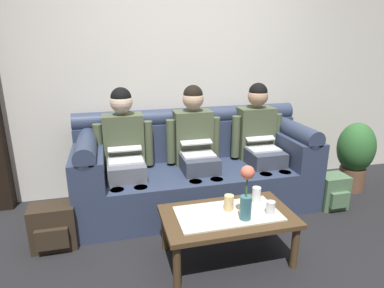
# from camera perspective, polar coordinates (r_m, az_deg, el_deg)

# --- Properties ---
(ground_plane) EXTENTS (14.00, 14.00, 0.00)m
(ground_plane) POSITION_cam_1_polar(r_m,az_deg,el_deg) (2.58, 7.77, -21.69)
(ground_plane) COLOR black
(back_wall_patterned) EXTENTS (6.00, 0.12, 2.90)m
(back_wall_patterned) POSITION_cam_1_polar(r_m,az_deg,el_deg) (3.64, -1.62, 14.63)
(back_wall_patterned) COLOR silver
(back_wall_patterned) RESTS_ON ground_plane
(couch) EXTENTS (2.33, 0.88, 0.96)m
(couch) POSITION_cam_1_polar(r_m,az_deg,el_deg) (3.36, 0.56, -4.53)
(couch) COLOR #2D3851
(couch) RESTS_ON ground_plane
(person_left) EXTENTS (0.56, 0.67, 1.22)m
(person_left) POSITION_cam_1_polar(r_m,az_deg,el_deg) (3.16, -11.62, -0.76)
(person_left) COLOR #595B66
(person_left) RESTS_ON ground_plane
(person_middle) EXTENTS (0.56, 0.67, 1.22)m
(person_middle) POSITION_cam_1_polar(r_m,az_deg,el_deg) (3.26, 0.60, 0.17)
(person_middle) COLOR #383D4C
(person_middle) RESTS_ON ground_plane
(person_right) EXTENTS (0.56, 0.67, 1.22)m
(person_right) POSITION_cam_1_polar(r_m,az_deg,el_deg) (3.50, 11.62, 1.00)
(person_right) COLOR #383D4C
(person_right) RESTS_ON ground_plane
(coffee_table) EXTENTS (0.99, 0.57, 0.39)m
(coffee_table) POSITION_cam_1_polar(r_m,az_deg,el_deg) (2.56, 6.21, -12.89)
(coffee_table) COLOR #47331E
(coffee_table) RESTS_ON ground_plane
(flower_vase) EXTENTS (0.10, 0.10, 0.41)m
(flower_vase) POSITION_cam_1_polar(r_m,az_deg,el_deg) (2.38, 9.44, -8.30)
(flower_vase) COLOR #336672
(flower_vase) RESTS_ON coffee_table
(cup_near_left) EXTENTS (0.07, 0.07, 0.12)m
(cup_near_left) POSITION_cam_1_polar(r_m,az_deg,el_deg) (2.55, 6.43, -10.09)
(cup_near_left) COLOR #DBB77A
(cup_near_left) RESTS_ON coffee_table
(cup_near_right) EXTENTS (0.07, 0.07, 0.10)m
(cup_near_right) POSITION_cam_1_polar(r_m,az_deg,el_deg) (2.55, 13.49, -10.68)
(cup_near_right) COLOR silver
(cup_near_right) RESTS_ON coffee_table
(cup_far_center) EXTENTS (0.07, 0.07, 0.12)m
(cup_far_center) POSITION_cam_1_polar(r_m,az_deg,el_deg) (2.71, 11.12, -8.58)
(cup_far_center) COLOR silver
(cup_far_center) RESTS_ON coffee_table
(backpack_right) EXTENTS (0.28, 0.26, 0.35)m
(backpack_right) POSITION_cam_1_polar(r_m,az_deg,el_deg) (3.64, 23.15, -7.63)
(backpack_right) COLOR #4C6B4C
(backpack_right) RESTS_ON ground_plane
(backpack_left) EXTENTS (0.35, 0.26, 0.37)m
(backpack_left) POSITION_cam_1_polar(r_m,az_deg,el_deg) (2.96, -22.88, -13.16)
(backpack_left) COLOR #2D2319
(backpack_left) RESTS_ON ground_plane
(potted_plant) EXTENTS (0.40, 0.40, 0.78)m
(potted_plant) POSITION_cam_1_polar(r_m,az_deg,el_deg) (4.09, 26.49, -1.47)
(potted_plant) COLOR brown
(potted_plant) RESTS_ON ground_plane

